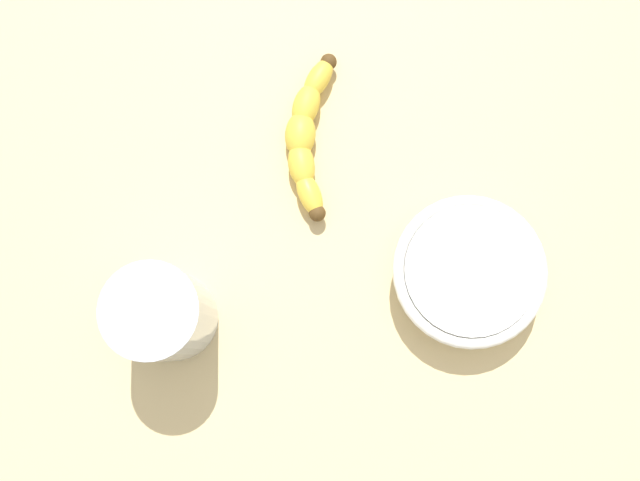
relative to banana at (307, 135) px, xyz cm
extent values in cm
cube|color=#DBC085|center=(-13.53, 9.82, -3.23)|extent=(120.00, 120.00, 3.00)
ellipsoid|color=yellow|center=(3.95, -5.53, 0.00)|extent=(3.88, 5.73, 2.49)
ellipsoid|color=yellow|center=(2.59, -2.33, 0.00)|extent=(5.17, 6.02, 2.98)
ellipsoid|color=yellow|center=(0.54, 0.50, 0.00)|extent=(6.09, 6.20, 3.46)
ellipsoid|color=yellow|center=(-2.08, 2.79, 0.00)|extent=(6.00, 5.43, 2.98)
ellipsoid|color=yellow|center=(-5.15, 4.44, 0.00)|extent=(5.79, 4.26, 2.49)
sphere|color=#513819|center=(4.62, -7.79, 0.00)|extent=(1.90, 1.90, 1.90)
sphere|color=#513819|center=(-7.33, 5.32, 0.00)|extent=(1.90, 1.90, 1.90)
cylinder|color=silver|center=(-4.83, 24.58, 4.72)|extent=(9.53, 9.53, 12.91)
cylinder|color=gray|center=(-4.83, 24.58, 4.08)|extent=(9.03, 9.03, 11.12)
cylinder|color=white|center=(-23.37, -1.76, 0.75)|extent=(14.02, 14.02, 4.96)
torus|color=white|center=(-23.37, -1.76, 2.63)|extent=(16.44, 16.44, 1.20)
camera|label=1|loc=(-18.84, 15.82, 77.55)|focal=40.09mm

